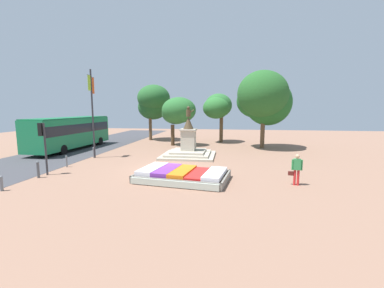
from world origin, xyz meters
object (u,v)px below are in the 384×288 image
(kerb_bollard_mid_b, at_px, (67,161))
(kerb_bollard_north, at_px, (94,152))
(banner_pole, at_px, (92,110))
(pedestrian_with_handbag, at_px, (296,168))
(flower_planter, at_px, (182,175))
(kerb_bollard_south, at_px, (1,183))
(city_bus, at_px, (71,131))
(kerb_bollard_mid_a, at_px, (38,169))
(statue_monument, at_px, (188,148))
(traffic_light_near_crossing, at_px, (43,139))

(kerb_bollard_mid_b, bearing_deg, kerb_bollard_north, 88.41)
(banner_pole, bearing_deg, pedestrian_with_handbag, -21.31)
(flower_planter, relative_size, kerb_bollard_south, 7.06)
(banner_pole, xyz_separation_m, city_bus, (-4.76, 4.06, -2.14))
(kerb_bollard_mid_a, bearing_deg, statue_monument, 46.45)
(kerb_bollard_north, bearing_deg, banner_pole, -7.29)
(kerb_bollard_mid_b, bearing_deg, kerb_bollard_mid_a, -88.06)
(flower_planter, xyz_separation_m, kerb_bollard_mid_a, (-8.70, -0.76, 0.25))
(city_bus, xyz_separation_m, kerb_bollard_south, (4.65, -13.11, -1.47))
(banner_pole, xyz_separation_m, kerb_bollard_mid_a, (-0.09, -6.50, -3.50))
(pedestrian_with_handbag, xyz_separation_m, kerb_bollard_south, (-15.12, -3.19, -0.55))
(kerb_bollard_north, bearing_deg, kerb_bollard_mid_b, -91.59)
(kerb_bollard_mid_a, bearing_deg, city_bus, 113.84)
(flower_planter, distance_m, traffic_light_near_crossing, 8.99)
(flower_planter, distance_m, kerb_bollard_mid_a, 8.74)
(kerb_bollard_south, xyz_separation_m, kerb_bollard_mid_b, (-0.08, 5.47, 0.02))
(statue_monument, bearing_deg, city_bus, 169.97)
(statue_monument, height_order, kerb_bollard_north, statue_monument)
(city_bus, xyz_separation_m, kerb_bollard_mid_b, (4.57, -7.64, -1.46))
(flower_planter, relative_size, kerb_bollard_mid_a, 5.51)
(banner_pole, xyz_separation_m, pedestrian_with_handbag, (15.02, -5.86, -3.06))
(traffic_light_near_crossing, xyz_separation_m, city_bus, (-4.61, 9.87, -0.42))
(flower_planter, relative_size, kerb_bollard_north, 6.05)
(flower_planter, bearing_deg, statue_monument, 95.90)
(traffic_light_near_crossing, bearing_deg, banner_pole, 88.58)
(flower_planter, height_order, pedestrian_with_handbag, pedestrian_with_handbag)
(flower_planter, height_order, banner_pole, banner_pole)
(city_bus, height_order, kerb_bollard_south, city_bus)
(pedestrian_with_handbag, bearing_deg, traffic_light_near_crossing, 179.82)
(pedestrian_with_handbag, xyz_separation_m, kerb_bollard_mid_b, (-15.20, 2.28, -0.53))
(flower_planter, xyz_separation_m, banner_pole, (-8.61, 5.74, 3.74))
(traffic_light_near_crossing, relative_size, kerb_bollard_mid_a, 3.21)
(flower_planter, distance_m, kerb_bollard_mid_b, 9.07)
(kerb_bollard_mid_b, bearing_deg, pedestrian_with_handbag, -8.52)
(statue_monument, bearing_deg, traffic_light_near_crossing, -136.21)
(pedestrian_with_handbag, relative_size, kerb_bollard_mid_a, 1.68)
(city_bus, distance_m, kerb_bollard_south, 13.99)
(kerb_bollard_mid_b, xyz_separation_m, kerb_bollard_north, (0.10, 3.59, 0.05))
(statue_monument, xyz_separation_m, banner_pole, (-7.83, -1.83, 3.27))
(pedestrian_with_handbag, height_order, kerb_bollard_north, pedestrian_with_handbag)
(statue_monument, height_order, traffic_light_near_crossing, statue_monument)
(flower_planter, relative_size, banner_pole, 0.76)
(flower_planter, bearing_deg, pedestrian_with_handbag, -1.05)
(statue_monument, distance_m, kerb_bollard_mid_a, 11.50)
(city_bus, height_order, kerb_bollard_mid_b, city_bus)
(banner_pole, relative_size, kerb_bollard_mid_b, 8.74)
(statue_monument, distance_m, pedestrian_with_handbag, 10.53)
(banner_pole, bearing_deg, statue_monument, 13.19)
(kerb_bollard_south, relative_size, kerb_bollard_north, 0.86)
(banner_pole, height_order, kerb_bollard_mid_b, banner_pole)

